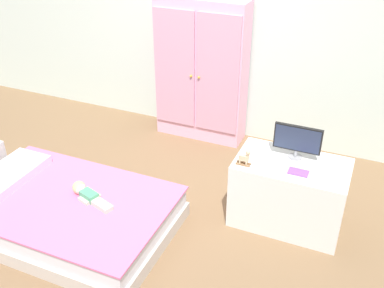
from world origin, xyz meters
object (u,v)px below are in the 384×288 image
(doll, at_px, (85,193))
(wardrobe, at_px, (201,71))
(bed, at_px, (68,213))
(book_purple, at_px, (298,172))
(rocking_horse_toy, at_px, (245,158))
(tv_monitor, at_px, (297,140))
(tv_stand, at_px, (289,193))

(doll, relative_size, wardrobe, 0.28)
(bed, xyz_separation_m, book_purple, (1.53, 0.61, 0.40))
(rocking_horse_toy, bearing_deg, doll, -155.22)
(rocking_horse_toy, relative_size, book_purple, 0.90)
(bed, bearing_deg, book_purple, 21.70)
(bed, xyz_separation_m, wardrobe, (0.35, 1.71, 0.56))
(book_purple, bearing_deg, tv_monitor, 108.25)
(bed, bearing_deg, rocking_horse_toy, 25.76)
(doll, xyz_separation_m, rocking_horse_toy, (1.03, 0.48, 0.28))
(bed, bearing_deg, tv_stand, 25.97)
(tv_stand, bearing_deg, bed, -154.03)
(bed, distance_m, tv_stand, 1.64)
(tv_monitor, bearing_deg, book_purple, -71.75)
(wardrobe, bearing_deg, bed, -101.63)
(tv_stand, height_order, tv_monitor, tv_monitor)
(bed, height_order, tv_stand, tv_stand)
(tv_monitor, xyz_separation_m, rocking_horse_toy, (-0.31, -0.24, -0.09))
(tv_stand, distance_m, rocking_horse_toy, 0.47)
(tv_stand, bearing_deg, book_purple, -60.73)
(doll, relative_size, tv_monitor, 1.14)
(wardrobe, relative_size, book_purple, 9.97)
(doll, bearing_deg, book_purple, 20.57)
(rocking_horse_toy, bearing_deg, book_purple, 7.55)
(tv_stand, bearing_deg, doll, -154.76)
(bed, relative_size, book_purple, 11.09)
(rocking_horse_toy, distance_m, book_purple, 0.38)
(tv_monitor, xyz_separation_m, book_purple, (0.06, -0.19, -0.14))
(tv_monitor, relative_size, book_purple, 2.45)
(wardrobe, height_order, rocking_horse_toy, wardrobe)
(wardrobe, xyz_separation_m, tv_monitor, (1.11, -0.92, -0.02))
(rocking_horse_toy, bearing_deg, tv_monitor, 37.64)
(tv_stand, bearing_deg, wardrobe, 138.04)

